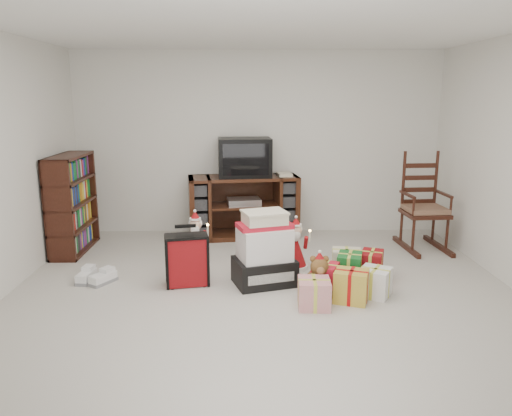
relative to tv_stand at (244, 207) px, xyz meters
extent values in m
cube|color=beige|center=(0.20, -2.21, -0.42)|extent=(5.00, 5.00, 0.01)
cube|color=white|center=(0.20, -2.21, 2.08)|extent=(5.00, 5.00, 0.01)
cube|color=silver|center=(0.20, 0.29, 0.83)|extent=(5.00, 0.01, 2.50)
cube|color=silver|center=(0.20, -4.71, 0.83)|extent=(5.00, 0.01, 2.50)
cube|color=#452013|center=(0.00, 0.00, 0.00)|extent=(1.52, 0.71, 0.84)
cube|color=silver|center=(0.00, -0.03, 0.08)|extent=(0.48, 0.37, 0.08)
cube|color=#3C1910|center=(-2.11, -0.59, 0.18)|extent=(0.33, 0.98, 1.20)
cube|color=#3C1910|center=(2.27, -0.61, 0.04)|extent=(0.54, 0.52, 0.05)
cube|color=#90634E|center=(2.27, -0.61, 0.09)|extent=(0.50, 0.48, 0.06)
cube|color=#3C1910|center=(2.27, -0.39, 0.45)|extent=(0.43, 0.09, 0.78)
cube|color=#3C1910|center=(2.27, -0.61, -0.39)|extent=(0.56, 0.87, 0.06)
cube|color=black|center=(0.22, -1.78, -0.28)|extent=(0.70, 0.59, 0.27)
cube|color=white|center=(0.22, -1.78, 0.01)|extent=(0.59, 0.51, 0.33)
cube|color=red|center=(0.22, -1.78, 0.20)|extent=(0.60, 0.43, 0.05)
cube|color=beige|center=(0.22, -1.78, 0.28)|extent=(0.48, 0.41, 0.11)
cube|color=maroon|center=(-0.57, -1.80, -0.15)|extent=(0.44, 0.29, 0.53)
cube|color=black|center=(-0.57, -1.70, 0.18)|extent=(0.22, 0.07, 0.03)
ellipsoid|color=brown|center=(0.73, -2.08, -0.29)|extent=(0.26, 0.23, 0.28)
sphere|color=brown|center=(0.73, -2.11, -0.12)|extent=(0.18, 0.18, 0.18)
cone|color=maroon|center=(0.58, -1.31, -0.22)|extent=(0.27, 0.27, 0.39)
sphere|color=beige|center=(0.58, -1.31, 0.02)|extent=(0.13, 0.13, 0.13)
cone|color=maroon|center=(0.58, -1.31, 0.12)|extent=(0.12, 0.12, 0.10)
cylinder|color=silver|center=(0.73, -1.42, -0.02)|extent=(0.02, 0.02, 0.12)
cone|color=maroon|center=(-0.55, -1.11, -0.21)|extent=(0.29, 0.29, 0.41)
sphere|color=beige|center=(-0.55, -1.11, 0.04)|extent=(0.14, 0.14, 0.14)
cone|color=maroon|center=(-0.55, -1.11, 0.15)|extent=(0.12, 0.12, 0.10)
cylinder|color=silver|center=(-0.40, -1.23, 0.00)|extent=(0.02, 0.02, 0.12)
cube|color=white|center=(-1.64, -1.70, -0.37)|extent=(0.16, 0.31, 0.11)
cube|color=white|center=(-1.44, -1.70, -0.37)|extent=(0.27, 0.32, 0.11)
cube|color=red|center=(0.81, -2.08, -0.28)|extent=(0.27, 0.27, 0.27)
cube|color=#1B6F2F|center=(1.02, -1.82, -0.28)|extent=(0.27, 0.27, 0.27)
cube|color=gold|center=(1.08, -2.24, -0.28)|extent=(0.27, 0.27, 0.27)
cube|color=silver|center=(0.76, -2.45, -0.28)|extent=(0.27, 0.27, 0.27)
cube|color=white|center=(1.29, -2.03, -0.28)|extent=(0.27, 0.27, 0.27)
cube|color=maroon|center=(1.23, -1.61, -0.28)|extent=(0.27, 0.27, 0.27)
cube|color=beige|center=(0.97, -1.56, -0.28)|extent=(0.27, 0.27, 0.27)
cube|color=black|center=(0.02, 0.01, 0.67)|extent=(0.72, 0.53, 0.51)
cube|color=black|center=(0.02, -0.24, 0.67)|extent=(0.59, 0.06, 0.41)
camera|label=1|loc=(0.03, -6.61, 1.48)|focal=35.00mm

